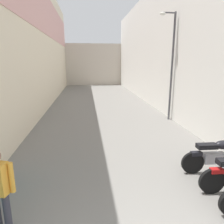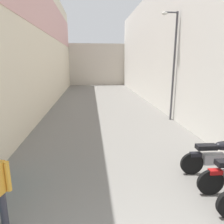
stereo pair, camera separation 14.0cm
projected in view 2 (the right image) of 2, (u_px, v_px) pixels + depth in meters
The scene contains 6 objects.
ground_plane at pixel (105, 113), 12.12m from camera, with size 40.98×40.98×0.00m, color slate.
building_left at pixel (44, 41), 12.70m from camera, with size 0.45×24.98×8.11m.
building_right at pixel (158, 48), 13.50m from camera, with size 0.45×24.98×7.56m.
building_far_end at pixel (97, 65), 26.50m from camera, with size 9.74×2.00×5.00m, color beige.
motorcycle_fourth at pixel (216, 156), 5.46m from camera, with size 1.85×0.58×1.04m.
street_lamp at pixel (173, 60), 9.99m from camera, with size 0.79×0.18×5.13m.
Camera 2 is at (-0.79, -1.26, 2.91)m, focal length 33.41 mm.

